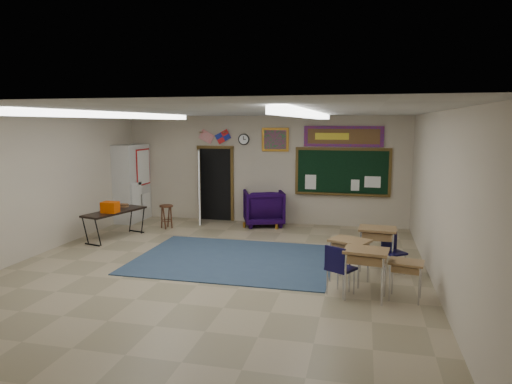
% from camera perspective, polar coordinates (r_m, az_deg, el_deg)
% --- Properties ---
extents(floor, '(9.00, 9.00, 0.00)m').
position_cam_1_polar(floor, '(8.89, -5.47, -9.77)').
color(floor, '#9B8B6B').
rests_on(floor, ground).
extents(back_wall, '(8.00, 0.04, 3.00)m').
position_cam_1_polar(back_wall, '(12.85, 0.89, 2.79)').
color(back_wall, '#B0A38E').
rests_on(back_wall, floor).
extents(front_wall, '(8.00, 0.04, 3.00)m').
position_cam_1_polar(front_wall, '(4.62, -24.14, -8.42)').
color(front_wall, '#B0A38E').
rests_on(front_wall, floor).
extents(left_wall, '(0.04, 9.00, 3.00)m').
position_cam_1_polar(left_wall, '(10.53, -26.68, 0.61)').
color(left_wall, '#B0A38E').
rests_on(left_wall, floor).
extents(right_wall, '(0.04, 9.00, 3.00)m').
position_cam_1_polar(right_wall, '(8.19, 21.94, -1.13)').
color(right_wall, '#B0A38E').
rests_on(right_wall, floor).
extents(ceiling, '(8.00, 9.00, 0.04)m').
position_cam_1_polar(ceiling, '(8.45, -5.76, 9.94)').
color(ceiling, '#B9B9B5').
rests_on(ceiling, back_wall).
extents(area_rug, '(4.00, 3.00, 0.02)m').
position_cam_1_polar(area_rug, '(9.56, -2.76, -8.36)').
color(area_rug, '#2D4156').
rests_on(area_rug, floor).
extents(fluorescent_strips, '(3.86, 6.00, 0.10)m').
position_cam_1_polar(fluorescent_strips, '(8.44, -5.75, 9.53)').
color(fluorescent_strips, white).
rests_on(fluorescent_strips, ceiling).
extents(doorway, '(1.10, 0.89, 2.16)m').
position_cam_1_polar(doorway, '(13.16, -5.65, 0.95)').
color(doorway, black).
rests_on(doorway, back_wall).
extents(chalkboard, '(2.55, 0.14, 1.30)m').
position_cam_1_polar(chalkboard, '(12.53, 10.74, 2.33)').
color(chalkboard, '#533C17').
rests_on(chalkboard, back_wall).
extents(bulletin_board, '(2.10, 0.05, 0.55)m').
position_cam_1_polar(bulletin_board, '(12.47, 10.86, 6.84)').
color(bulletin_board, '#B1220F').
rests_on(bulletin_board, back_wall).
extents(framed_art_print, '(0.75, 0.05, 0.65)m').
position_cam_1_polar(framed_art_print, '(12.69, 2.42, 6.56)').
color(framed_art_print, '#AA7020').
rests_on(framed_art_print, back_wall).
extents(wall_clock, '(0.32, 0.05, 0.32)m').
position_cam_1_polar(wall_clock, '(12.89, -1.54, 6.60)').
color(wall_clock, black).
rests_on(wall_clock, back_wall).
extents(wall_flags, '(1.16, 0.06, 0.70)m').
position_cam_1_polar(wall_flags, '(13.10, -5.19, 7.17)').
color(wall_flags, red).
rests_on(wall_flags, back_wall).
extents(storage_cabinet, '(0.59, 1.25, 2.20)m').
position_cam_1_polar(storage_cabinet, '(13.59, -15.21, 1.10)').
color(storage_cabinet, beige).
rests_on(storage_cabinet, floor).
extents(wingback_armchair, '(1.35, 1.37, 0.98)m').
position_cam_1_polar(wingback_armchair, '(12.59, 0.96, -1.96)').
color(wingback_armchair, black).
rests_on(wingback_armchair, floor).
extents(student_chair_reading, '(0.47, 0.47, 0.71)m').
position_cam_1_polar(student_chair_reading, '(12.55, -0.11, -2.63)').
color(student_chair_reading, black).
rests_on(student_chair_reading, floor).
extents(student_chair_desk_a, '(0.57, 0.57, 0.84)m').
position_cam_1_polar(student_chair_desk_a, '(7.70, 10.57, -9.53)').
color(student_chair_desk_a, black).
rests_on(student_chair_desk_a, floor).
extents(student_chair_desk_b, '(0.53, 0.53, 0.76)m').
position_cam_1_polar(student_chair_desk_b, '(8.99, 16.87, -7.38)').
color(student_chair_desk_b, black).
rests_on(student_chair_desk_b, floor).
extents(student_desk_front_left, '(0.79, 0.71, 0.78)m').
position_cam_1_polar(student_desk_front_left, '(8.29, 11.61, -8.12)').
color(student_desk_front_left, '#946945').
rests_on(student_desk_front_left, floor).
extents(student_desk_front_right, '(0.72, 0.56, 0.83)m').
position_cam_1_polar(student_desk_front_right, '(9.08, 14.87, -6.59)').
color(student_desk_front_right, '#946945').
rests_on(student_desk_front_right, floor).
extents(student_desk_back_left, '(0.74, 0.60, 0.82)m').
position_cam_1_polar(student_desk_back_left, '(7.58, 13.54, -9.61)').
color(student_desk_back_left, '#946945').
rests_on(student_desk_back_left, floor).
extents(student_desk_back_right, '(0.59, 0.49, 0.63)m').
position_cam_1_polar(student_desk_back_right, '(7.75, 18.19, -10.20)').
color(student_desk_back_right, '#946945').
rests_on(student_desk_back_right, floor).
extents(folding_table, '(0.97, 1.75, 0.95)m').
position_cam_1_polar(folding_table, '(11.66, -17.19, -3.77)').
color(folding_table, black).
rests_on(folding_table, floor).
extents(wooden_stool, '(0.36, 0.36, 0.63)m').
position_cam_1_polar(wooden_stool, '(12.48, -11.13, -3.00)').
color(wooden_stool, '#4E2917').
rests_on(wooden_stool, floor).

